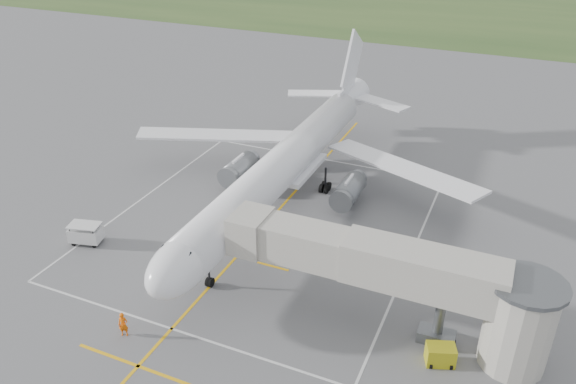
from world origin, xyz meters
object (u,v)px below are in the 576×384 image
at_px(gpu_unit, 440,355).
at_px(baggage_cart, 86,234).
at_px(ramp_worker_wing, 236,187).
at_px(ramp_worker_nose, 123,325).
at_px(airliner, 286,163).
at_px(jet_bridge, 411,280).

bearing_deg(gpu_unit, baggage_cart, 156.19).
bearing_deg(ramp_worker_wing, baggage_cart, 98.76).
bearing_deg(ramp_worker_nose, baggage_cart, 119.39).
relative_size(airliner, ramp_worker_wing, 27.86).
relative_size(jet_bridge, gpu_unit, 10.46).
xyz_separation_m(jet_bridge, baggage_cart, (-29.22, 0.01, -3.75)).
bearing_deg(ramp_worker_wing, gpu_unit, -174.13).
bearing_deg(baggage_cart, ramp_worker_wing, 45.55).
relative_size(airliner, jet_bridge, 2.00).
height_order(jet_bridge, ramp_worker_nose, jet_bridge).
xyz_separation_m(airliner, ramp_worker_nose, (-2.73, -22.64, -3.43)).
height_order(airliner, jet_bridge, airliner).
distance_m(jet_bridge, gpu_unit, 5.34).
bearing_deg(jet_bridge, baggage_cart, 179.99).
distance_m(airliner, ramp_worker_nose, 23.06).
bearing_deg(ramp_worker_nose, gpu_unit, -5.97).
relative_size(baggage_cart, ramp_worker_nose, 1.61).
distance_m(jet_bridge, ramp_worker_wing, 25.61).
bearing_deg(baggage_cart, gpu_unit, -17.90).
xyz_separation_m(gpu_unit, ramp_worker_nose, (-21.34, -6.41, 0.26)).
distance_m(airliner, baggage_cart, 19.92).
xyz_separation_m(airliner, baggage_cart, (-13.50, -14.24, -3.40)).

